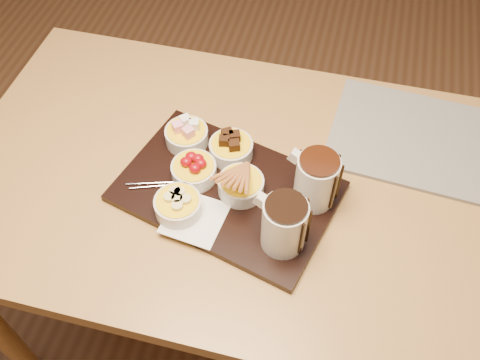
% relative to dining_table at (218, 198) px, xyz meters
% --- Properties ---
extents(ground, '(5.00, 5.00, 0.00)m').
position_rel_dining_table_xyz_m(ground, '(0.00, 0.00, -0.65)').
color(ground, '#57341D').
rests_on(ground, ground).
extents(dining_table, '(1.20, 0.80, 0.75)m').
position_rel_dining_table_xyz_m(dining_table, '(0.00, 0.00, 0.00)').
color(dining_table, '#AA7D3F').
rests_on(dining_table, ground).
extents(serving_board, '(0.52, 0.41, 0.02)m').
position_rel_dining_table_xyz_m(serving_board, '(0.04, -0.05, 0.11)').
color(serving_board, black).
rests_on(serving_board, dining_table).
extents(napkin, '(0.13, 0.13, 0.00)m').
position_rel_dining_table_xyz_m(napkin, '(-0.01, -0.14, 0.12)').
color(napkin, white).
rests_on(napkin, serving_board).
extents(bowl_marshmallows, '(0.10, 0.10, 0.04)m').
position_rel_dining_table_xyz_m(bowl_marshmallows, '(-0.09, 0.06, 0.14)').
color(bowl_marshmallows, silver).
rests_on(bowl_marshmallows, serving_board).
extents(bowl_cake, '(0.10, 0.10, 0.04)m').
position_rel_dining_table_xyz_m(bowl_cake, '(0.02, 0.05, 0.14)').
color(bowl_cake, silver).
rests_on(bowl_cake, serving_board).
extents(bowl_strawberries, '(0.10, 0.10, 0.04)m').
position_rel_dining_table_xyz_m(bowl_strawberries, '(-0.04, -0.04, 0.14)').
color(bowl_strawberries, silver).
rests_on(bowl_strawberries, serving_board).
extents(bowl_biscotti, '(0.10, 0.10, 0.04)m').
position_rel_dining_table_xyz_m(bowl_biscotti, '(0.07, -0.05, 0.14)').
color(bowl_biscotti, silver).
rests_on(bowl_biscotti, serving_board).
extents(bowl_bananas, '(0.10, 0.10, 0.04)m').
position_rel_dining_table_xyz_m(bowl_bananas, '(-0.04, -0.13, 0.14)').
color(bowl_bananas, silver).
rests_on(bowl_bananas, serving_board).
extents(pitcher_dark_chocolate, '(0.11, 0.11, 0.12)m').
position_rel_dining_table_xyz_m(pitcher_dark_chocolate, '(0.18, -0.15, 0.18)').
color(pitcher_dark_chocolate, silver).
rests_on(pitcher_dark_chocolate, serving_board).
extents(pitcher_milk_chocolate, '(0.11, 0.11, 0.12)m').
position_rel_dining_table_xyz_m(pitcher_milk_chocolate, '(0.23, -0.03, 0.18)').
color(pitcher_milk_chocolate, silver).
rests_on(pitcher_milk_chocolate, serving_board).
extents(fondue_skewers, '(0.11, 0.26, 0.01)m').
position_rel_dining_table_xyz_m(fondue_skewers, '(-0.06, -0.06, 0.12)').
color(fondue_skewers, silver).
rests_on(fondue_skewers, serving_board).
extents(newspaper, '(0.40, 0.33, 0.01)m').
position_rel_dining_table_xyz_m(newspaper, '(0.43, 0.21, 0.10)').
color(newspaper, beige).
rests_on(newspaper, dining_table).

